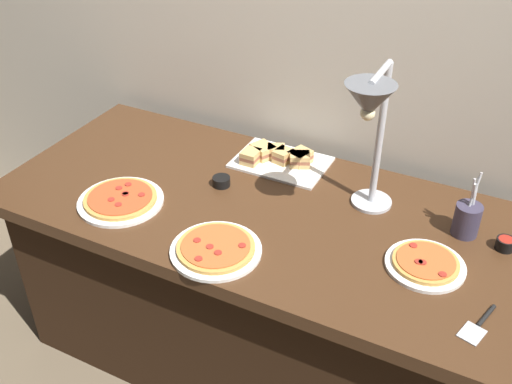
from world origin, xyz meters
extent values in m
plane|color=brown|center=(0.00, 0.00, 0.00)|extent=(8.00, 8.00, 0.00)
cube|color=beige|center=(0.00, 0.50, 1.20)|extent=(4.40, 0.04, 2.40)
cube|color=#422816|center=(0.00, 0.00, 0.73)|extent=(1.90, 0.84, 0.05)
cube|color=black|center=(0.00, 0.00, 0.35)|extent=(1.75, 0.74, 0.71)
cylinder|color=#B7BABF|center=(0.32, 0.19, 0.77)|extent=(0.14, 0.14, 0.01)
cylinder|color=#B7BABF|center=(0.32, 0.19, 1.02)|extent=(0.02, 0.02, 0.50)
cylinder|color=#B7BABF|center=(0.32, 0.10, 1.28)|extent=(0.02, 0.18, 0.02)
cone|color=#595B60|center=(0.32, 0.01, 1.23)|extent=(0.15, 0.15, 0.10)
sphere|color=#F9EAB2|center=(0.32, 0.01, 1.19)|extent=(0.04, 0.04, 0.04)
cylinder|color=white|center=(0.57, -0.06, 0.77)|extent=(0.24, 0.24, 0.01)
cylinder|color=#C68E42|center=(0.57, -0.06, 0.78)|extent=(0.20, 0.20, 0.01)
cylinder|color=#C65628|center=(0.57, -0.06, 0.79)|extent=(0.18, 0.18, 0.00)
cylinder|color=maroon|center=(0.52, -0.01, 0.79)|extent=(0.02, 0.02, 0.00)
cylinder|color=maroon|center=(0.63, -0.11, 0.79)|extent=(0.02, 0.02, 0.00)
cylinder|color=maroon|center=(0.56, -0.08, 0.79)|extent=(0.02, 0.02, 0.00)
cylinder|color=maroon|center=(0.55, -0.08, 0.79)|extent=(0.02, 0.02, 0.00)
cylinder|color=white|center=(-0.45, -0.21, 0.77)|extent=(0.30, 0.30, 0.01)
cylinder|color=#C68E42|center=(-0.45, -0.21, 0.78)|extent=(0.25, 0.25, 0.01)
cylinder|color=#B74723|center=(-0.45, -0.21, 0.79)|extent=(0.22, 0.22, 0.00)
cylinder|color=maroon|center=(-0.49, -0.17, 0.79)|extent=(0.02, 0.02, 0.00)
cylinder|color=maroon|center=(-0.47, -0.14, 0.79)|extent=(0.02, 0.02, 0.00)
cylinder|color=maroon|center=(-0.43, -0.25, 0.79)|extent=(0.02, 0.02, 0.00)
cylinder|color=maroon|center=(-0.45, -0.19, 0.79)|extent=(0.02, 0.02, 0.00)
cylinder|color=maroon|center=(-0.39, -0.17, 0.79)|extent=(0.02, 0.02, 0.00)
cylinder|color=maroon|center=(-0.47, -0.24, 0.79)|extent=(0.02, 0.02, 0.00)
cylinder|color=maroon|center=(-0.44, -0.19, 0.79)|extent=(0.02, 0.02, 0.00)
cylinder|color=white|center=(-0.03, -0.29, 0.77)|extent=(0.29, 0.29, 0.01)
cylinder|color=#C68E42|center=(-0.03, -0.29, 0.78)|extent=(0.25, 0.25, 0.01)
cylinder|color=#C65628|center=(-0.03, -0.29, 0.79)|extent=(0.22, 0.22, 0.00)
cylinder|color=maroon|center=(-0.09, -0.29, 0.79)|extent=(0.02, 0.02, 0.00)
cylinder|color=maroon|center=(-0.04, -0.37, 0.79)|extent=(0.02, 0.02, 0.00)
cylinder|color=maroon|center=(0.00, -0.32, 0.79)|extent=(0.02, 0.02, 0.00)
cylinder|color=maroon|center=(-0.04, -0.30, 0.79)|extent=(0.02, 0.02, 0.00)
cylinder|color=maroon|center=(0.05, -0.25, 0.79)|extent=(0.02, 0.02, 0.00)
cube|color=white|center=(-0.07, 0.28, 0.77)|extent=(0.35, 0.24, 0.01)
cube|color=tan|center=(-0.17, 0.22, 0.78)|extent=(0.06, 0.07, 0.02)
cube|color=brown|center=(-0.17, 0.22, 0.80)|extent=(0.06, 0.07, 0.01)
cube|color=tan|center=(-0.17, 0.22, 0.81)|extent=(0.06, 0.07, 0.02)
cube|color=tan|center=(-0.15, 0.28, 0.78)|extent=(0.11, 0.10, 0.02)
cube|color=brown|center=(-0.15, 0.28, 0.80)|extent=(0.11, 0.10, 0.01)
cube|color=tan|center=(-0.15, 0.28, 0.81)|extent=(0.11, 0.10, 0.02)
cube|color=tan|center=(-0.06, 0.28, 0.78)|extent=(0.07, 0.08, 0.02)
cube|color=brown|center=(-0.06, 0.28, 0.80)|extent=(0.07, 0.08, 0.01)
cube|color=tan|center=(-0.06, 0.28, 0.81)|extent=(0.07, 0.08, 0.02)
cube|color=tan|center=(0.01, 0.29, 0.78)|extent=(0.09, 0.09, 0.02)
cube|color=brown|center=(0.01, 0.29, 0.80)|extent=(0.09, 0.09, 0.01)
cube|color=tan|center=(0.01, 0.29, 0.81)|extent=(0.09, 0.09, 0.02)
cube|color=tan|center=(0.00, 0.31, 0.78)|extent=(0.09, 0.10, 0.02)
cube|color=brown|center=(0.00, 0.31, 0.80)|extent=(0.09, 0.10, 0.01)
cube|color=tan|center=(0.00, 0.31, 0.81)|extent=(0.09, 0.10, 0.02)
cube|color=tan|center=(-0.10, 0.30, 0.78)|extent=(0.08, 0.08, 0.02)
cube|color=brown|center=(-0.10, 0.30, 0.80)|extent=(0.08, 0.08, 0.01)
cube|color=tan|center=(-0.10, 0.30, 0.81)|extent=(0.08, 0.08, 0.02)
cylinder|color=black|center=(0.77, 0.14, 0.78)|extent=(0.06, 0.06, 0.04)
cylinder|color=maroon|center=(0.77, 0.14, 0.80)|extent=(0.05, 0.05, 0.01)
cylinder|color=black|center=(-0.20, 0.05, 0.78)|extent=(0.06, 0.06, 0.03)
cylinder|color=#562D14|center=(-0.20, 0.05, 0.79)|extent=(0.05, 0.05, 0.01)
cylinder|color=#383347|center=(0.64, 0.16, 0.82)|extent=(0.08, 0.08, 0.11)
cylinder|color=#B7BABF|center=(0.64, 0.17, 0.88)|extent=(0.02, 0.01, 0.17)
cylinder|color=#B7BABF|center=(0.65, 0.17, 0.88)|extent=(0.02, 0.04, 0.16)
cylinder|color=#B7BABF|center=(0.64, 0.16, 0.89)|extent=(0.02, 0.04, 0.19)
cylinder|color=#B7BABF|center=(0.65, 0.17, 0.88)|extent=(0.01, 0.02, 0.17)
cube|color=#B7BABF|center=(0.75, -0.27, 0.76)|extent=(0.07, 0.08, 0.00)
cylinder|color=black|center=(0.77, -0.19, 0.76)|extent=(0.04, 0.10, 0.01)
camera|label=1|loc=(0.74, -1.51, 1.96)|focal=41.97mm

